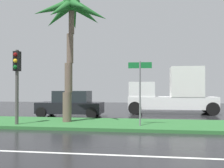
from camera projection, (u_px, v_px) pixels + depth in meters
name	position (u px, v px, depth m)	size (l,w,h in m)	color
ground_plane	(178.00, 125.00, 14.23)	(90.00, 42.00, 0.10)	black
near_lane_divider_stripe	(201.00, 158.00, 7.32)	(81.00, 0.14, 0.01)	white
median_strip	(180.00, 125.00, 13.25)	(85.50, 4.00, 0.15)	#2D6B33
palm_tree_mid_left	(71.00, 19.00, 14.27)	(3.92, 3.84, 6.67)	brown
traffic_signal_median_left	(17.00, 73.00, 13.14)	(0.28, 0.43, 3.61)	#4C4C47
street_name_sign	(140.00, 84.00, 12.69)	(1.10, 0.08, 3.00)	slate
car_in_traffic_leading	(71.00, 104.00, 18.05)	(4.30, 2.02, 1.72)	black
box_truck_lead	(173.00, 93.00, 20.34)	(6.40, 2.64, 3.46)	white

